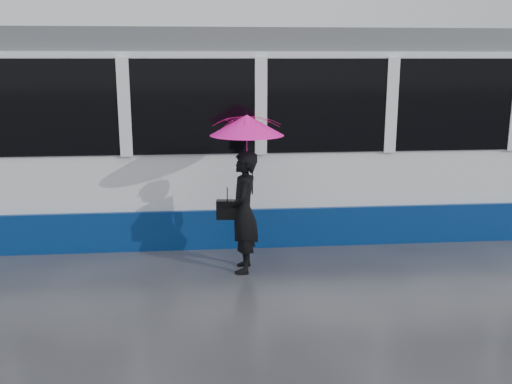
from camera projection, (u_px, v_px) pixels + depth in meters
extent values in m
plane|color=#28282D|center=(293.00, 276.00, 7.78)|extent=(90.00, 90.00, 0.00)
cube|color=#3F3D38|center=(276.00, 236.00, 9.50)|extent=(34.00, 0.07, 0.02)
cube|color=#3F3D38|center=(266.00, 213.00, 10.90)|extent=(34.00, 0.07, 0.02)
cube|color=white|center=(282.00, 140.00, 9.87)|extent=(24.00, 2.40, 2.95)
cube|color=navy|center=(281.00, 208.00, 10.15)|extent=(24.00, 2.56, 0.62)
cube|color=black|center=(283.00, 100.00, 9.72)|extent=(23.00, 2.48, 1.40)
cube|color=#585B60|center=(283.00, 41.00, 9.50)|extent=(23.60, 2.20, 0.35)
imported|color=black|center=(244.00, 212.00, 7.81)|extent=(0.46, 0.65, 1.69)
imported|color=#FF15A2|center=(247.00, 145.00, 7.60)|extent=(1.01, 1.02, 0.84)
cone|color=#FF15A2|center=(247.00, 125.00, 7.54)|extent=(1.08, 1.08, 0.27)
cylinder|color=black|center=(247.00, 113.00, 7.50)|extent=(0.01, 0.01, 0.06)
cylinder|color=black|center=(252.00, 168.00, 7.70)|extent=(0.02, 0.02, 0.74)
cube|color=black|center=(227.00, 210.00, 7.80)|extent=(0.31, 0.16, 0.26)
cylinder|color=black|center=(227.00, 194.00, 7.75)|extent=(0.01, 0.01, 0.18)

